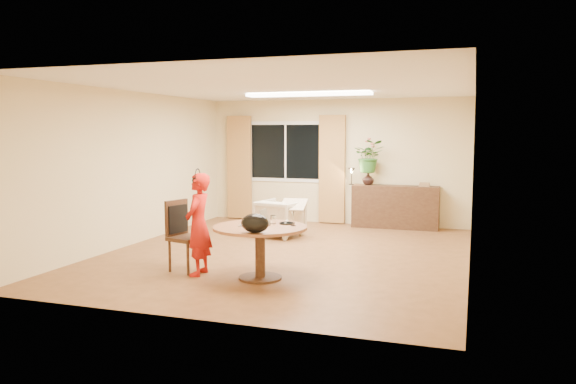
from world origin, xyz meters
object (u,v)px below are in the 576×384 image
(dining_table, at_px, (260,237))
(sideboard, at_px, (395,207))
(armchair, at_px, (280,218))
(dining_chair, at_px, (187,236))
(child, at_px, (198,224))

(dining_table, distance_m, sideboard, 4.69)
(armchair, bearing_deg, sideboard, -126.78)
(dining_chair, distance_m, child, 0.34)
(child, distance_m, armchair, 3.00)
(dining_chair, bearing_deg, sideboard, 79.27)
(dining_chair, relative_size, child, 0.71)
(child, relative_size, sideboard, 0.80)
(dining_table, height_order, armchair, dining_table)
(dining_table, bearing_deg, armchair, 104.19)
(dining_table, xyz_separation_m, armchair, (-0.74, 2.92, -0.21))
(child, bearing_deg, armchair, 172.05)
(child, bearing_deg, dining_table, 88.24)
(dining_table, distance_m, armchair, 3.02)
(dining_chair, bearing_deg, armchair, 98.61)
(dining_table, relative_size, armchair, 1.64)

